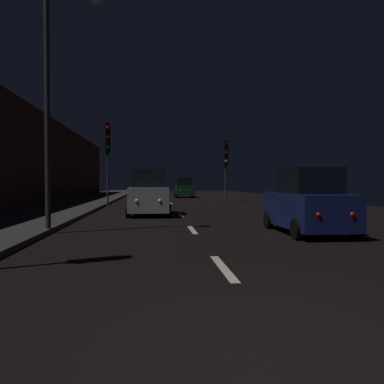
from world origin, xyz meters
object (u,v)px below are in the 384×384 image
at_px(streetlamp_overhead, 63,71).
at_px(car_parked_right_near, 308,203).
at_px(traffic_light_far_right, 226,158).
at_px(car_distant_taillights, 184,188).
at_px(traffic_light_far_left, 108,145).
at_px(car_approaching_headlights, 149,194).

bearing_deg(streetlamp_overhead, car_parked_right_near, -5.44).
height_order(streetlamp_overhead, car_parked_right_near, streetlamp_overhead).
relative_size(traffic_light_far_right, car_distant_taillights, 1.18).
distance_m(car_parked_right_near, car_distant_taillights, 28.63).
xyz_separation_m(traffic_light_far_right, streetlamp_overhead, (-8.04, -17.44, 1.44)).
relative_size(traffic_light_far_left, streetlamp_overhead, 0.73).
relative_size(car_approaching_headlights, car_distant_taillights, 1.06).
bearing_deg(traffic_light_far_right, streetlamp_overhead, -25.34).
xyz_separation_m(car_approaching_headlights, car_parked_right_near, (4.79, -7.24, -0.07)).
bearing_deg(car_approaching_headlights, traffic_light_far_left, -159.71).
height_order(traffic_light_far_right, car_parked_right_near, traffic_light_far_right).
bearing_deg(streetlamp_overhead, traffic_light_far_left, 91.04).
bearing_deg(car_parked_right_near, traffic_light_far_right, -2.53).
bearing_deg(car_distant_taillights, car_approaching_headlights, 171.29).
xyz_separation_m(traffic_light_far_right, car_parked_right_near, (-0.80, -18.13, -2.47)).
distance_m(traffic_light_far_left, car_parked_right_near, 16.63).
distance_m(traffic_light_far_right, car_parked_right_near, 18.31).
distance_m(traffic_light_far_right, car_distant_taillights, 10.99).
distance_m(traffic_light_far_right, car_approaching_headlights, 12.47).
relative_size(traffic_light_far_left, car_distant_taillights, 1.34).
height_order(traffic_light_far_right, car_distant_taillights, traffic_light_far_right).
bearing_deg(traffic_light_far_left, car_distant_taillights, 143.78).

